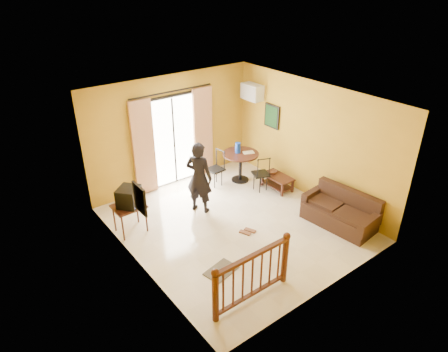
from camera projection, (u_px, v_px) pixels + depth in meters
ground at (235, 224)px, 8.73m from camera, size 5.00×5.00×0.00m
room_shell at (236, 153)px, 7.94m from camera, size 5.00×5.00×5.00m
balcony_door at (174, 140)px, 9.89m from camera, size 2.25×0.14×2.46m
tv_table at (129, 209)px, 8.26m from camera, size 0.63×0.53×0.63m
television at (129, 197)px, 8.14m from camera, size 0.60×0.60×0.40m
picture_left at (140, 199)px, 6.68m from camera, size 0.05×0.42×0.52m
dining_table at (241, 159)px, 10.25m from camera, size 0.93×0.93×0.78m
water_jug at (238, 148)px, 10.15m from camera, size 0.14×0.14×0.27m
serving_tray at (248, 152)px, 10.20m from camera, size 0.33×0.27×0.02m
dining_chairs at (237, 187)px, 10.19m from camera, size 1.22×1.35×0.95m
air_conditioner at (252, 92)px, 10.23m from camera, size 0.31×0.60×0.40m
botanical_print at (272, 116)px, 10.07m from camera, size 0.05×0.50×0.60m
coffee_table at (277, 180)px, 10.03m from camera, size 0.45×0.80×0.36m
bowl at (273, 172)px, 10.08m from camera, size 0.28×0.28×0.07m
sofa at (341, 212)px, 8.63m from camera, size 0.91×1.70×0.78m
standing_person at (199, 178)px, 8.87m from camera, size 0.67×0.74×1.69m
stair_balustrade at (252, 273)px, 6.52m from camera, size 1.63×0.13×1.04m
doormat at (221, 271)px, 7.39m from camera, size 0.67×0.51×0.02m
sandals at (248, 231)px, 8.47m from camera, size 0.33×0.27×0.03m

